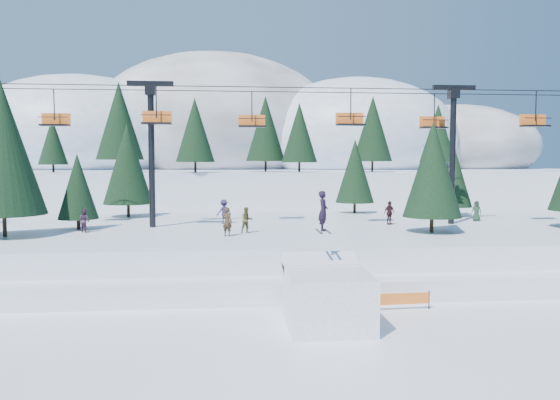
{
  "coord_description": "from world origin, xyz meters",
  "views": [
    {
      "loc": [
        -3.6,
        -21.27,
        7.08
      ],
      "look_at": [
        -1.02,
        6.0,
        5.2
      ],
      "focal_mm": 35.0,
      "sensor_mm": 36.0,
      "label": 1
    }
  ],
  "objects": [
    {
      "name": "ground",
      "position": [
        0.0,
        0.0,
        0.0
      ],
      "size": [
        160.0,
        160.0,
        0.0
      ],
      "primitive_type": "plane",
      "color": "white",
      "rests_on": "ground"
    },
    {
      "name": "banner_near",
      "position": [
        4.64,
        3.86,
        0.54
      ],
      "size": [
        2.86,
        0.2,
        0.9
      ],
      "color": "black",
      "rests_on": "ground"
    },
    {
      "name": "conifer_stand",
      "position": [
        2.59,
        18.45,
        7.16
      ],
      "size": [
        62.52,
        18.16,
        9.74
      ],
      "color": "black",
      "rests_on": "mid_shelf"
    },
    {
      "name": "jump_kicker",
      "position": [
        0.63,
        1.93,
        1.31
      ],
      "size": [
        3.51,
        4.79,
        5.78
      ],
      "color": "white",
      "rests_on": "ground"
    },
    {
      "name": "mountain_ridge",
      "position": [
        -5.09,
        73.35,
        9.64
      ],
      "size": [
        119.0,
        60.88,
        26.46
      ],
      "color": "white",
      "rests_on": "ground"
    },
    {
      "name": "banner_far",
      "position": [
        8.37,
        6.26,
        0.54
      ],
      "size": [
        2.74,
        0.89,
        0.9
      ],
      "color": "black",
      "rests_on": "ground"
    },
    {
      "name": "berm",
      "position": [
        0.0,
        8.0,
        0.55
      ],
      "size": [
        70.0,
        6.0,
        1.1
      ],
      "primitive_type": "cube",
      "color": "white",
      "rests_on": "ground"
    },
    {
      "name": "mid_shelf",
      "position": [
        0.0,
        18.0,
        1.25
      ],
      "size": [
        70.0,
        22.0,
        2.5
      ],
      "primitive_type": "cube",
      "color": "white",
      "rests_on": "ground"
    },
    {
      "name": "distant_skiers",
      "position": [
        -0.32,
        17.41,
        3.36
      ],
      "size": [
        29.74,
        7.99,
        1.82
      ],
      "color": "#412B1B",
      "rests_on": "mid_shelf"
    },
    {
      "name": "chairlift",
      "position": [
        1.88,
        18.05,
        9.32
      ],
      "size": [
        46.0,
        3.21,
        10.28
      ],
      "color": "black",
      "rests_on": "mid_shelf"
    }
  ]
}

